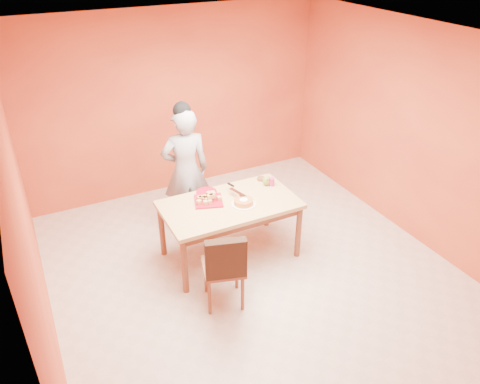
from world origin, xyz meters
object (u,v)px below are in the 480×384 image
dining_chair (224,266)px  pastry_platter (209,201)px  dining_table (230,210)px  magenta_glass (272,182)px  person (186,171)px  egg_ornament (267,181)px  red_dinner_plate (207,192)px  sponge_cake (244,202)px  checker_tin (261,179)px

dining_chair → pastry_platter: 0.94m
dining_table → magenta_glass: size_ratio=16.34×
person → egg_ornament: bearing=148.7°
pastry_platter → magenta_glass: bearing=0.8°
pastry_platter → egg_ornament: egg_ornament is taller
dining_chair → red_dinner_plate: bearing=92.2°
sponge_cake → egg_ornament: size_ratio=1.74×
dining_chair → checker_tin: size_ratio=9.03×
pastry_platter → red_dinner_plate: (0.06, 0.21, -0.00)m
pastry_platter → sponge_cake: sponge_cake is taller
dining_chair → red_dinner_plate: size_ratio=3.75×
person → sponge_cake: size_ratio=7.44×
pastry_platter → dining_table: bearing=-33.7°
magenta_glass → person: bearing=141.7°
dining_table → red_dinner_plate: 0.39m
checker_tin → magenta_glass: bearing=-75.8°
checker_tin → dining_chair: bearing=-133.9°
dining_table → sponge_cake: (0.13, -0.10, 0.13)m
person → pastry_platter: (0.01, -0.71, -0.08)m
magenta_glass → checker_tin: 0.20m
red_dinner_plate → checker_tin: (0.76, -0.01, 0.01)m
pastry_platter → magenta_glass: magenta_glass is taller
checker_tin → pastry_platter: bearing=-166.4°
red_dinner_plate → pastry_platter: bearing=-107.0°
egg_ornament → magenta_glass: 0.06m
red_dinner_plate → checker_tin: size_ratio=2.41×
dining_table → egg_ornament: 0.65m
sponge_cake → magenta_glass: 0.59m
red_dinner_plate → checker_tin: bearing=-0.8°
dining_table → sponge_cake: sponge_cake is taller
red_dinner_plate → sponge_cake: bearing=-58.5°
egg_ornament → checker_tin: (0.01, 0.16, -0.05)m
dining_table → checker_tin: checker_tin is taller
dining_table → dining_chair: bearing=-119.7°
person → checker_tin: bearing=156.2°
dining_table → egg_ornament: size_ratio=12.18×
sponge_cake → person: bearing=110.4°
sponge_cake → magenta_glass: (0.53, 0.26, 0.01)m
dining_chair → egg_ornament: 1.41m
pastry_platter → magenta_glass: 0.87m
egg_ornament → red_dinner_plate: bearing=152.1°
pastry_platter → person: bearing=91.0°
dining_table → person: bearing=104.7°
dining_table → magenta_glass: 0.69m
dining_chair → pastry_platter: dining_chair is taller
dining_table → red_dinner_plate: size_ratio=6.30×
red_dinner_plate → sponge_cake: 0.53m
red_dinner_plate → dining_chair: bearing=-104.1°
checker_tin → egg_ornament: bearing=-93.0°
dining_chair → dining_table: bearing=76.6°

